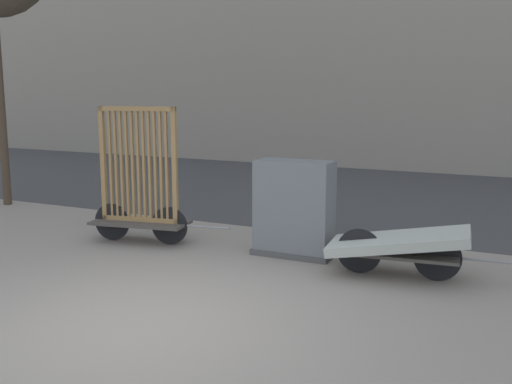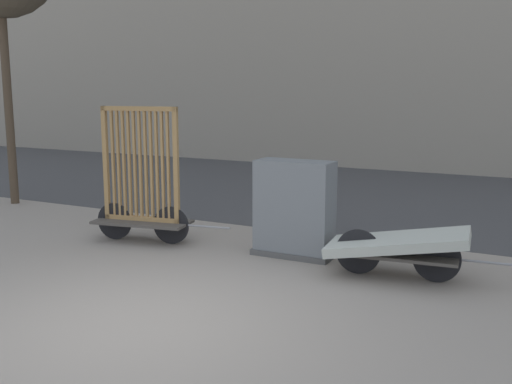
% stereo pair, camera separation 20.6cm
% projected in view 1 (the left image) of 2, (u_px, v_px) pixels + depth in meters
% --- Properties ---
extents(ground_plane, '(60.00, 60.00, 0.00)m').
position_uv_depth(ground_plane, '(139.00, 326.00, 6.03)').
color(ground_plane, gray).
extents(road_strip, '(56.00, 8.13, 0.01)m').
position_uv_depth(road_strip, '(365.00, 193.00, 13.55)').
color(road_strip, '#424244').
rests_on(road_strip, ground_plane).
extents(bike_cart_with_bedframe, '(2.22, 0.87, 2.09)m').
position_uv_depth(bike_cart_with_bedframe, '(140.00, 194.00, 9.17)').
color(bike_cart_with_bedframe, '#4C4742').
rests_on(bike_cart_with_bedframe, ground_plane).
extents(bike_cart_with_mattress, '(2.35, 1.01, 0.66)m').
position_uv_depth(bike_cart_with_mattress, '(398.00, 244.00, 7.54)').
color(bike_cart_with_mattress, '#4C4742').
rests_on(bike_cart_with_mattress, ground_plane).
extents(utility_cabinet, '(1.15, 0.53, 1.37)m').
position_uv_depth(utility_cabinet, '(294.00, 211.00, 8.48)').
color(utility_cabinet, '#4C4C4C').
rests_on(utility_cabinet, ground_plane).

